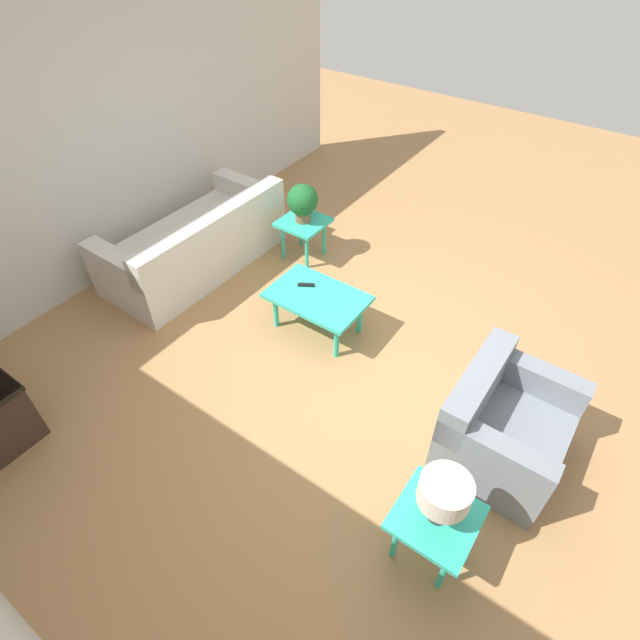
# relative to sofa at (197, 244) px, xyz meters

# --- Properties ---
(ground_plane) EXTENTS (14.00, 14.00, 0.00)m
(ground_plane) POSITION_rel_sofa_xyz_m (-2.27, 0.21, -0.30)
(ground_plane) COLOR #A87A4C
(wall_right) EXTENTS (0.12, 7.20, 2.70)m
(wall_right) POSITION_rel_sofa_xyz_m (0.79, 0.21, 1.05)
(wall_right) COLOR silver
(wall_right) RESTS_ON ground_plane
(sofa) EXTENTS (0.97, 2.06, 0.78)m
(sofa) POSITION_rel_sofa_xyz_m (0.00, 0.00, 0.00)
(sofa) COLOR silver
(sofa) RESTS_ON ground_plane
(armchair) EXTENTS (0.81, 0.97, 0.77)m
(armchair) POSITION_rel_sofa_xyz_m (-3.61, 0.40, 0.01)
(armchair) COLOR slate
(armchair) RESTS_ON ground_plane
(coffee_table) EXTENTS (0.91, 0.60, 0.43)m
(coffee_table) POSITION_rel_sofa_xyz_m (-1.68, 0.07, 0.08)
(coffee_table) COLOR #2DB79E
(coffee_table) RESTS_ON ground_plane
(side_table_plant) EXTENTS (0.50, 0.50, 0.47)m
(side_table_plant) POSITION_rel_sofa_xyz_m (-0.83, -0.85, 0.10)
(side_table_plant) COLOR #2DB79E
(side_table_plant) RESTS_ON ground_plane
(side_table_lamp) EXTENTS (0.50, 0.50, 0.47)m
(side_table_lamp) POSITION_rel_sofa_xyz_m (-3.53, 1.40, 0.10)
(side_table_lamp) COLOR #2DB79E
(side_table_lamp) RESTS_ON ground_plane
(potted_plant) EXTENTS (0.34, 0.34, 0.43)m
(potted_plant) POSITION_rel_sofa_xyz_m (-0.83, -0.85, 0.42)
(potted_plant) COLOR brown
(potted_plant) RESTS_ON side_table_plant
(table_lamp) EXTENTS (0.31, 0.31, 0.39)m
(table_lamp) POSITION_rel_sofa_xyz_m (-3.53, 1.40, 0.44)
(table_lamp) COLOR #333333
(table_lamp) RESTS_ON side_table_lamp
(remote_control) EXTENTS (0.16, 0.12, 0.02)m
(remote_control) POSITION_rel_sofa_xyz_m (-1.51, 0.01, 0.14)
(remote_control) COLOR black
(remote_control) RESTS_ON coffee_table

